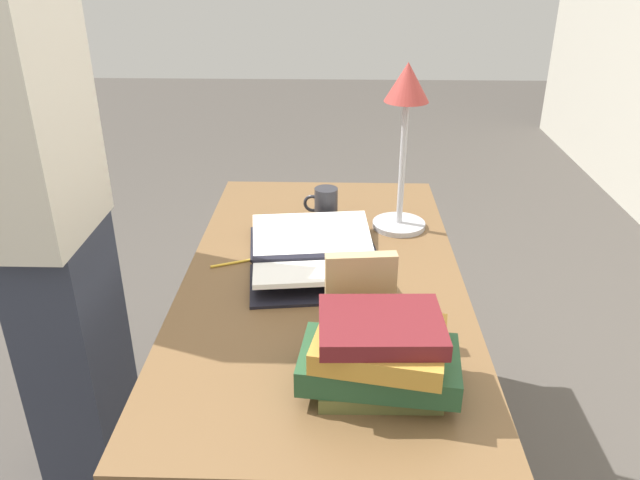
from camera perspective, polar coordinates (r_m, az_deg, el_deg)
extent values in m
cube|color=brown|center=(1.61, 0.29, -3.81)|extent=(1.34, 0.71, 0.03)
cube|color=brown|center=(2.35, -6.80, -3.85)|extent=(0.06, 0.06, 0.70)
cube|color=brown|center=(2.35, 8.14, -4.06)|extent=(0.06, 0.06, 0.70)
cube|color=black|center=(1.66, -0.46, -1.73)|extent=(0.06, 0.33, 0.02)
cube|color=black|center=(1.77, -0.78, -0.14)|extent=(0.25, 0.37, 0.01)
cube|color=black|center=(1.56, -0.09, -3.91)|extent=(0.25, 0.37, 0.01)
cube|color=white|center=(1.75, -0.76, 0.44)|extent=(0.23, 0.35, 0.06)
cube|color=white|center=(1.56, -0.12, -3.00)|extent=(0.23, 0.35, 0.06)
cube|color=brown|center=(1.23, 5.34, -12.79)|extent=(0.15, 0.23, 0.03)
cube|color=#234C2D|center=(1.20, 5.43, -11.24)|extent=(0.20, 0.31, 0.05)
cube|color=#BC8933|center=(1.17, 5.52, -9.38)|extent=(0.23, 0.27, 0.04)
cube|color=maroon|center=(1.15, 5.60, -7.85)|extent=(0.18, 0.23, 0.03)
cube|color=tan|center=(1.32, 3.69, -5.25)|extent=(0.04, 0.15, 0.20)
cylinder|color=#ADADB2|center=(1.88, 7.21, 1.41)|extent=(0.16, 0.16, 0.02)
cylinder|color=#ADADB2|center=(1.81, 7.54, 6.86)|extent=(0.02, 0.02, 0.36)
cone|color=#99332D|center=(1.74, 8.00, 14.12)|extent=(0.12, 0.12, 0.11)
cylinder|color=#28282D|center=(1.89, 0.49, 3.26)|extent=(0.07, 0.07, 0.10)
torus|color=#28282D|center=(1.90, -0.70, 3.35)|extent=(0.02, 0.06, 0.06)
cylinder|color=gold|center=(1.67, -7.31, -1.98)|extent=(0.07, 0.15, 0.01)
cube|color=#2D3342|center=(1.94, -21.11, -10.49)|extent=(0.31, 0.20, 0.83)
cube|color=beige|center=(1.64, -25.40, 11.56)|extent=(0.36, 0.20, 0.69)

